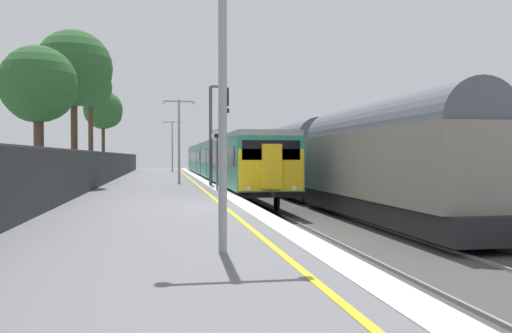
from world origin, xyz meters
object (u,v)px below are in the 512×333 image
at_px(speed_limit_sign, 217,152).
at_px(background_tree_left, 71,71).
at_px(commuter_train_at_platform, 218,160).
at_px(platform_lamp_mid, 179,133).
at_px(freight_train_adjacent_track, 291,157).
at_px(platform_lamp_near, 223,72).
at_px(background_tree_back, 37,88).
at_px(signal_gantry, 215,123).
at_px(background_tree_centre, 91,89).
at_px(platform_lamp_far, 172,142).
at_px(background_tree_right, 104,111).

height_order(speed_limit_sign, background_tree_left, background_tree_left).
bearing_deg(commuter_train_at_platform, platform_lamp_mid, -108.91).
bearing_deg(freight_train_adjacent_track, platform_lamp_near, -105.84).
bearing_deg(commuter_train_at_platform, background_tree_left, -123.41).
xyz_separation_m(platform_lamp_mid, background_tree_back, (-6.34, -7.90, 1.57)).
bearing_deg(platform_lamp_mid, signal_gantry, -60.53).
bearing_deg(background_tree_centre, platform_lamp_far, 66.90).
distance_m(commuter_train_at_platform, background_tree_right, 13.41).
xyz_separation_m(platform_lamp_far, background_tree_right, (-6.21, -5.86, 2.58)).
bearing_deg(commuter_train_at_platform, background_tree_centre, -177.32).
relative_size(platform_lamp_mid, platform_lamp_far, 0.95).
xyz_separation_m(speed_limit_sign, platform_lamp_mid, (-1.51, 7.81, 1.19)).
bearing_deg(freight_train_adjacent_track, platform_lamp_far, 108.53).
bearing_deg(speed_limit_sign, signal_gantry, 85.47).
xyz_separation_m(platform_lamp_far, background_tree_left, (-5.58, -27.70, 2.84)).
bearing_deg(commuter_train_at_platform, platform_lamp_far, 103.34).
xyz_separation_m(freight_train_adjacent_track, background_tree_back, (-13.70, -9.89, 3.02)).
bearing_deg(commuter_train_at_platform, platform_lamp_near, -95.68).
bearing_deg(signal_gantry, speed_limit_sign, -94.53).
relative_size(speed_limit_sign, platform_lamp_mid, 0.57).
height_order(freight_train_adjacent_track, platform_lamp_far, platform_lamp_far).
distance_m(background_tree_left, background_tree_right, 21.86).
bearing_deg(speed_limit_sign, commuter_train_at_platform, 84.02).
height_order(commuter_train_at_platform, background_tree_centre, background_tree_centre).
bearing_deg(platform_lamp_mid, background_tree_centre, 123.68).
relative_size(signal_gantry, platform_lamp_far, 1.04).
xyz_separation_m(freight_train_adjacent_track, background_tree_left, (-12.94, -5.74, 4.43)).
relative_size(platform_lamp_far, background_tree_left, 0.65).
relative_size(commuter_train_at_platform, background_tree_centre, 5.11).
bearing_deg(platform_lamp_mid, background_tree_left, -146.08).
xyz_separation_m(signal_gantry, speed_limit_sign, (-0.36, -4.51, -1.59)).
relative_size(background_tree_centre, background_tree_back, 1.31).
bearing_deg(background_tree_right, platform_lamp_far, 43.34).
bearing_deg(commuter_train_at_platform, freight_train_adjacent_track, -62.84).
height_order(platform_lamp_near, background_tree_back, background_tree_back).
xyz_separation_m(commuter_train_at_platform, platform_lamp_mid, (-3.36, -9.79, 1.71)).
xyz_separation_m(freight_train_adjacent_track, signal_gantry, (-5.49, -5.30, 1.84)).
xyz_separation_m(platform_lamp_mid, background_tree_centre, (-6.23, 9.35, 3.66)).
bearing_deg(background_tree_back, platform_lamp_mid, 51.23).
distance_m(freight_train_adjacent_track, speed_limit_sign, 11.42).
relative_size(commuter_train_at_platform, signal_gantry, 7.87).
distance_m(speed_limit_sign, background_tree_right, 27.31).
bearing_deg(signal_gantry, commuter_train_at_platform, 83.52).
height_order(commuter_train_at_platform, platform_lamp_mid, platform_lamp_mid).
xyz_separation_m(platform_lamp_mid, platform_lamp_far, (0.00, 23.95, 0.14)).
bearing_deg(platform_lamp_near, background_tree_back, 111.55).
relative_size(signal_gantry, platform_lamp_mid, 1.09).
bearing_deg(background_tree_left, platform_lamp_far, 78.61).
xyz_separation_m(signal_gantry, background_tree_centre, (-8.10, 12.65, 3.26)).
distance_m(speed_limit_sign, background_tree_back, 8.32).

